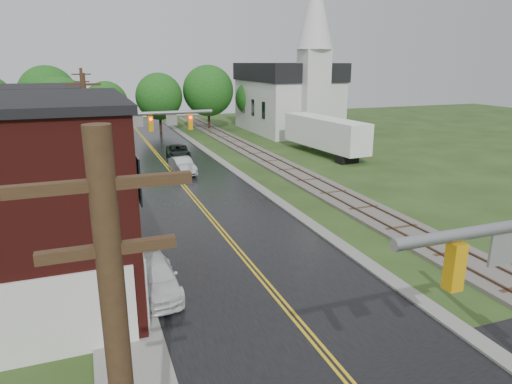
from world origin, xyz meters
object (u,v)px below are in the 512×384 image
traffic_signal_far (140,132)px  utility_pole_c (85,113)px  tree_left_e (63,110)px  utility_pole_b (90,152)px  suv_dark (178,152)px  sedan_silver (183,166)px  pickup_white (153,277)px  semi_trailer (325,133)px  church (290,90)px

traffic_signal_far → utility_pole_c: size_ratio=0.82×
traffic_signal_far → tree_left_e: tree_left_e is taller
utility_pole_b → suv_dark: (8.53, 19.16, -4.05)m
traffic_signal_far → utility_pole_c: utility_pole_c is taller
traffic_signal_far → tree_left_e: (-5.38, 18.90, -0.16)m
sedan_silver → pickup_white: (-5.60, -20.93, -0.03)m
traffic_signal_far → semi_trailer: size_ratio=0.59×
traffic_signal_far → utility_pole_b: 6.01m
church → utility_pole_b: size_ratio=2.22×
church → pickup_white: (-24.80, -40.21, -5.15)m
utility_pole_b → semi_trailer: (23.61, 15.77, -2.42)m
utility_pole_c → semi_trailer: size_ratio=0.72×
suv_dark → sedan_silver: bearing=-91.8°
pickup_white → traffic_signal_far: bearing=83.4°
utility_pole_b → suv_dark: utility_pole_b is taller
utility_pole_c → suv_dark: 9.86m
church → sedan_silver: 27.69m
sedan_silver → utility_pole_b: bearing=-125.6°
traffic_signal_far → utility_pole_c: (-3.33, 17.00, -0.25)m
utility_pole_b → church: bearing=49.8°
utility_pole_c → tree_left_e: 2.79m
utility_pole_b → sedan_silver: utility_pole_b is taller
utility_pole_b → utility_pole_c: (0.00, 22.00, 0.00)m
tree_left_e → pickup_white: 32.89m
church → tree_left_e: church is taller
utility_pole_b → tree_left_e: bearing=94.9°
traffic_signal_far → utility_pole_b: bearing=-123.7°
church → utility_pole_c: church is taller
traffic_signal_far → sedan_silver: (4.27, 7.46, -4.26)m
traffic_signal_far → semi_trailer: (20.28, 10.78, -2.67)m
traffic_signal_far → pickup_white: (-1.33, -13.47, -4.29)m
pickup_white → sedan_silver: bearing=74.0°
semi_trailer → pickup_white: bearing=-131.7°
utility_pole_b → sedan_silver: size_ratio=2.07×
utility_pole_c → sedan_silver: (7.60, -9.54, -4.00)m
suv_dark → pickup_white: size_ratio=1.03×
church → suv_dark: size_ratio=4.12×
pickup_white → semi_trailer: (21.61, 24.25, 1.62)m
utility_pole_c → suv_dark: utility_pole_c is taller
traffic_signal_far → semi_trailer: bearing=28.0°
suv_dark → pickup_white: 28.40m
tree_left_e → semi_trailer: (25.66, -8.12, -2.51)m
utility_pole_b → tree_left_e: size_ratio=1.10×
church → sedan_silver: church is taller
traffic_signal_far → suv_dark: bearing=69.8°
suv_dark → church: bearing=40.6°
traffic_signal_far → utility_pole_b: utility_pole_b is taller
suv_dark → semi_trailer: bearing=-6.6°
pickup_white → church: bearing=57.3°
utility_pole_b → sedan_silver: (7.60, 12.46, -4.00)m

